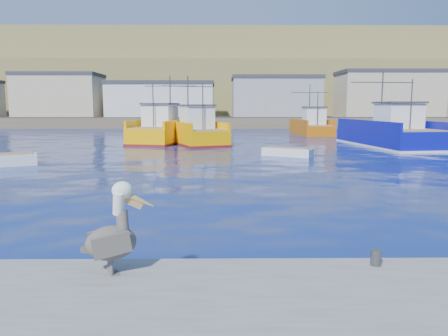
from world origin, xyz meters
name	(u,v)px	position (x,y,z in m)	size (l,w,h in m)	color
ground	(217,238)	(0.00, 0.00, 0.00)	(260.00, 260.00, 0.00)	#071551
dock_bollards	(248,258)	(0.60, -3.40, 0.65)	(36.20, 0.20, 0.30)	#4C4C4C
far_shore	(219,86)	(0.00, 109.20, 8.98)	(200.00, 81.00, 24.00)	brown
trawler_yellow_a	(166,131)	(-5.19, 31.90, 1.06)	(6.48, 12.24, 6.56)	#FFAD00
trawler_yellow_b	(193,133)	(-2.43, 30.01, 1.00)	(7.40, 11.22, 6.43)	#FFAD00
trawler_blue	(388,134)	(14.79, 26.57, 1.09)	(5.93, 12.71, 6.64)	#0B0F93
boat_orange	(311,126)	(11.49, 42.75, 1.07)	(4.74, 9.23, 6.17)	#C35F09
skiff_left	(0,161)	(-12.76, 14.19, 0.28)	(4.26, 2.91, 0.88)	silver
skiff_mid	(287,153)	(4.85, 19.09, 0.24)	(3.61, 2.74, 0.75)	silver
pelican	(114,235)	(-1.79, -3.73, 1.20)	(1.30, 0.85, 1.65)	#595451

